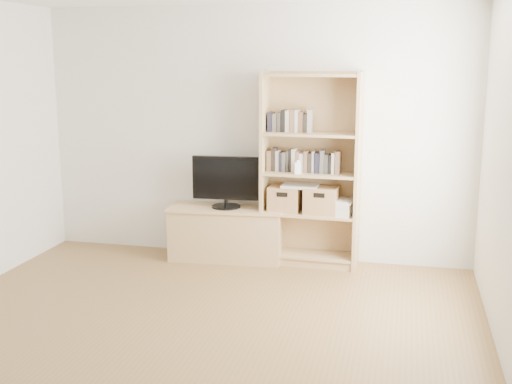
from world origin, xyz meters
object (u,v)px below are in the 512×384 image
(basket_left, at_px, (285,199))
(basket_right, at_px, (321,200))
(television, at_px, (226,182))
(bookshelf, at_px, (310,170))
(baby_monitor, at_px, (298,168))
(tv_stand, at_px, (226,234))
(laptop, at_px, (300,186))

(basket_left, relative_size, basket_right, 0.95)
(television, bearing_deg, basket_right, -1.75)
(bookshelf, bearing_deg, baby_monitor, -135.00)
(tv_stand, bearing_deg, television, -4.73)
(tv_stand, xyz_separation_m, baby_monitor, (0.76, -0.06, 0.74))
(bookshelf, distance_m, television, 0.88)
(bookshelf, relative_size, baby_monitor, 16.98)
(bookshelf, distance_m, basket_right, 0.32)
(tv_stand, height_order, bookshelf, bookshelf)
(basket_right, bearing_deg, television, -175.13)
(basket_left, bearing_deg, laptop, -3.27)
(tv_stand, distance_m, basket_left, 0.73)
(television, bearing_deg, basket_left, 0.47)
(tv_stand, height_order, baby_monitor, baby_monitor)
(tv_stand, distance_m, laptop, 0.94)
(baby_monitor, height_order, basket_left, baby_monitor)
(television, xyz_separation_m, basket_left, (0.61, 0.05, -0.16))
(tv_stand, bearing_deg, basket_left, -0.42)
(tv_stand, relative_size, basket_right, 3.51)
(bookshelf, height_order, television, bookshelf)
(bookshelf, bearing_deg, television, -175.57)
(laptop, bearing_deg, baby_monitor, -96.19)
(tv_stand, distance_m, bookshelf, 1.12)
(baby_monitor, xyz_separation_m, laptop, (0.01, 0.10, -0.20))
(tv_stand, xyz_separation_m, basket_left, (0.61, 0.05, 0.40))
(bookshelf, distance_m, basket_left, 0.40)
(baby_monitor, bearing_deg, bookshelf, 29.46)
(basket_right, xyz_separation_m, laptop, (-0.22, -0.00, 0.14))
(bookshelf, height_order, basket_left, bookshelf)
(television, relative_size, baby_monitor, 6.04)
(basket_right, height_order, laptop, laptop)
(television, xyz_separation_m, basket_right, (0.99, 0.04, -0.15))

